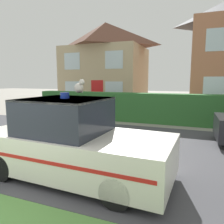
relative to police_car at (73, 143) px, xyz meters
name	(u,v)px	position (x,y,z in m)	size (l,w,h in m)	color
road_strip	(89,144)	(-0.80, 2.26, -0.77)	(28.00, 6.93, 0.01)	#424247
garden_hedge	(145,108)	(0.06, 6.80, -0.04)	(12.16, 0.78, 1.47)	#2D662D
police_car	(73,143)	(0.00, 0.00, 0.00)	(4.29, 1.97, 1.87)	black
cat	(79,87)	(0.20, -0.01, 1.22)	(0.29, 0.26, 0.29)	silver
house_left	(106,63)	(-5.15, 13.90, 2.79)	(6.81, 5.48, 6.98)	tan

